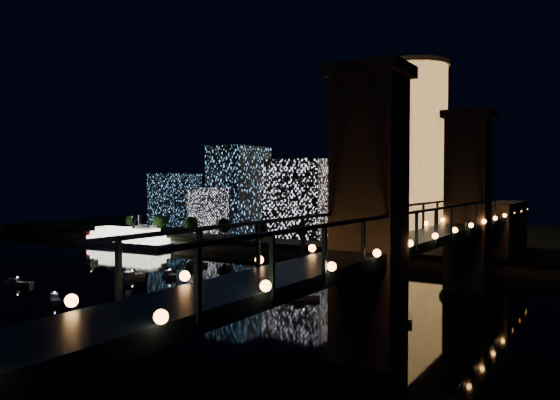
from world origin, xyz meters
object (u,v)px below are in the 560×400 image
Objects in this scene: truss_bridge at (414,250)px; tower_cylindrical at (412,149)px; tower_rectangular at (362,159)px; riverboat at (124,238)px.

tower_cylindrical is at bearing 108.71° from truss_bridge.
tower_rectangular is at bearing 117.33° from truss_bridge.
tower_cylindrical is 0.30× the size of truss_bridge.
riverboat is at bearing -147.12° from tower_cylindrical.
tower_cylindrical is at bearing -11.19° from tower_rectangular.
riverboat is (-85.61, -78.77, -37.75)m from tower_rectangular.
truss_bridge is 174.42m from riverboat.
tower_cylindrical is at bearing 32.88° from riverboat.
tower_cylindrical reaches higher than tower_rectangular.
tower_cylindrical reaches higher than truss_bridge.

